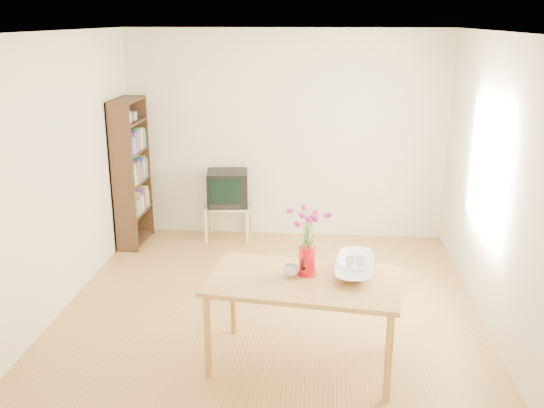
# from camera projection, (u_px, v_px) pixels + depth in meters

# --- Properties ---
(room) EXTENTS (4.50, 4.50, 4.50)m
(room) POSITION_uv_depth(u_px,v_px,m) (272.00, 182.00, 5.44)
(room) COLOR olive
(room) RESTS_ON ground
(table) EXTENTS (1.59, 1.04, 0.75)m
(table) POSITION_uv_depth(u_px,v_px,m) (304.00, 288.00, 4.78)
(table) COLOR #B17C3C
(table) RESTS_ON ground
(tv_stand) EXTENTS (0.60, 0.45, 0.46)m
(tv_stand) POSITION_uv_depth(u_px,v_px,m) (228.00, 210.00, 7.64)
(tv_stand) COLOR tan
(tv_stand) RESTS_ON ground
(bookshelf) EXTENTS (0.28, 0.70, 1.80)m
(bookshelf) POSITION_uv_depth(u_px,v_px,m) (132.00, 178.00, 7.39)
(bookshelf) COLOR black
(bookshelf) RESTS_ON ground
(pitcher) EXTENTS (0.15, 0.23, 0.23)m
(pitcher) POSITION_uv_depth(u_px,v_px,m) (307.00, 262.00, 4.81)
(pitcher) COLOR red
(pitcher) RESTS_ON table
(flowers) EXTENTS (0.26, 0.26, 0.37)m
(flowers) POSITION_uv_depth(u_px,v_px,m) (308.00, 226.00, 4.72)
(flowers) COLOR #D331A1
(flowers) RESTS_ON pitcher
(mug) EXTENTS (0.14, 0.14, 0.09)m
(mug) POSITION_uv_depth(u_px,v_px,m) (291.00, 271.00, 4.79)
(mug) COLOR white
(mug) RESTS_ON table
(bowl) EXTENTS (0.52, 0.52, 0.44)m
(bowl) POSITION_uv_depth(u_px,v_px,m) (355.00, 246.00, 4.84)
(bowl) COLOR white
(bowl) RESTS_ON table
(teacup_a) EXTENTS (0.10, 0.10, 0.07)m
(teacup_a) POSITION_uv_depth(u_px,v_px,m) (350.00, 250.00, 4.86)
(teacup_a) COLOR white
(teacup_a) RESTS_ON bowl
(teacup_b) EXTENTS (0.08, 0.08, 0.06)m
(teacup_b) POSITION_uv_depth(u_px,v_px,m) (361.00, 250.00, 4.87)
(teacup_b) COLOR white
(teacup_b) RESTS_ON bowl
(television) EXTENTS (0.55, 0.52, 0.43)m
(television) POSITION_uv_depth(u_px,v_px,m) (228.00, 187.00, 7.57)
(television) COLOR black
(television) RESTS_ON tv_stand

